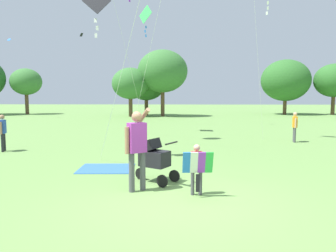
# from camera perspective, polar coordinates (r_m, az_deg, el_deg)

# --- Properties ---
(ground_plane) EXTENTS (120.00, 120.00, 0.00)m
(ground_plane) POSITION_cam_1_polar(r_m,az_deg,el_deg) (6.10, 2.31, -13.80)
(ground_plane) COLOR #668E47
(treeline_distant) EXTENTS (46.41, 7.83, 6.56)m
(treeline_distant) POSITION_cam_1_polar(r_m,az_deg,el_deg) (30.92, 6.17, 8.85)
(treeline_distant) COLOR brown
(treeline_distant) RESTS_ON ground
(child_with_butterfly_kite) EXTENTS (0.61, 0.36, 1.04)m
(child_with_butterfly_kite) POSITION_cam_1_polar(r_m,az_deg,el_deg) (6.38, 5.28, -7.09)
(child_with_butterfly_kite) COLOR #4C4C51
(child_with_butterfly_kite) RESTS_ON ground
(person_adult_flyer) EXTENTS (0.52, 0.67, 1.77)m
(person_adult_flyer) POSITION_cam_1_polar(r_m,az_deg,el_deg) (6.60, -5.71, -3.17)
(person_adult_flyer) COLOR #4C4C51
(person_adult_flyer) RESTS_ON ground
(stroller) EXTENTS (1.08, 0.86, 1.03)m
(stroller) POSITION_cam_1_polar(r_m,az_deg,el_deg) (7.32, -2.59, -5.55)
(stroller) COLOR black
(stroller) RESTS_ON ground
(kite_adult_black) EXTENTS (2.32, 3.16, 5.27)m
(kite_adult_black) POSITION_cam_1_polar(r_m,az_deg,el_deg) (10.14, -12.70, 20.41)
(kite_adult_black) COLOR black
(kite_adult_black) RESTS_ON ground
(kite_green_novelty) EXTENTS (1.35, 3.91, 6.73)m
(kite_green_novelty) POSITION_cam_1_polar(r_m,az_deg,el_deg) (17.12, -4.26, 19.06)
(kite_green_novelty) COLOR green
(kite_green_novelty) RESTS_ON ground
(distant_kites_cluster) EXTENTS (17.49, 14.24, 8.10)m
(distant_kites_cluster) POSITION_cam_1_polar(r_m,az_deg,el_deg) (30.03, -11.78, 20.22)
(distant_kites_cluster) COLOR black
(person_red_shirt) EXTENTS (0.24, 0.42, 1.33)m
(person_red_shirt) POSITION_cam_1_polar(r_m,az_deg,el_deg) (12.67, -27.90, -0.63)
(person_red_shirt) COLOR #232328
(person_red_shirt) RESTS_ON ground
(person_sitting_far) EXTENTS (0.22, 0.41, 1.30)m
(person_sitting_far) POSITION_cam_1_polar(r_m,az_deg,el_deg) (14.47, 22.10, 0.25)
(person_sitting_far) COLOR #4C4C51
(person_sitting_far) RESTS_ON ground
(picnic_blanket) EXTENTS (1.52, 1.22, 0.02)m
(picnic_blanket) POSITION_cam_1_polar(r_m,az_deg,el_deg) (8.87, -11.16, -7.61)
(picnic_blanket) COLOR #3366B2
(picnic_blanket) RESTS_ON ground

